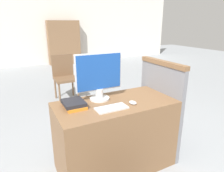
# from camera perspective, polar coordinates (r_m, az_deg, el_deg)

# --- Properties ---
(wall_back) EXTENTS (12.00, 0.06, 2.80)m
(wall_back) POSITION_cam_1_polar(r_m,az_deg,el_deg) (8.06, -21.73, 15.38)
(wall_back) COLOR silver
(wall_back) RESTS_ON ground_plane
(desk) EXTENTS (1.23, 0.62, 0.77)m
(desk) POSITION_cam_1_polar(r_m,az_deg,el_deg) (2.23, 0.92, -13.87)
(desk) COLOR brown
(desk) RESTS_ON ground_plane
(carrel_divider) EXTENTS (0.07, 0.72, 1.14)m
(carrel_divider) POSITION_cam_1_polar(r_m,az_deg,el_deg) (2.51, 13.45, -5.65)
(carrel_divider) COLOR slate
(carrel_divider) RESTS_ON ground_plane
(monitor) EXTENTS (0.51, 0.21, 0.49)m
(monitor) POSITION_cam_1_polar(r_m,az_deg,el_deg) (2.06, -3.70, 2.79)
(monitor) COLOR silver
(monitor) RESTS_ON desk
(keyboard) EXTENTS (0.31, 0.14, 0.02)m
(keyboard) POSITION_cam_1_polar(r_m,az_deg,el_deg) (1.90, -0.12, -6.36)
(keyboard) COLOR silver
(keyboard) RESTS_ON desk
(mouse) EXTENTS (0.07, 0.09, 0.03)m
(mouse) POSITION_cam_1_polar(r_m,az_deg,el_deg) (2.02, 5.98, -4.72)
(mouse) COLOR silver
(mouse) RESTS_ON desk
(book_stack) EXTENTS (0.20, 0.26, 0.06)m
(book_stack) POSITION_cam_1_polar(r_m,az_deg,el_deg) (1.97, -10.85, -5.05)
(book_stack) COLOR orange
(book_stack) RESTS_ON desk
(far_chair) EXTENTS (0.44, 0.44, 0.93)m
(far_chair) POSITION_cam_1_polar(r_m,az_deg,el_deg) (4.25, -13.40, 3.17)
(far_chair) COLOR brown
(far_chair) RESTS_ON ground_plane
(bookshelf_far) EXTENTS (1.20, 0.32, 1.64)m
(bookshelf_far) POSITION_cam_1_polar(r_m,az_deg,el_deg) (8.04, -13.53, 11.94)
(bookshelf_far) COLOR #846042
(bookshelf_far) RESTS_ON ground_plane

